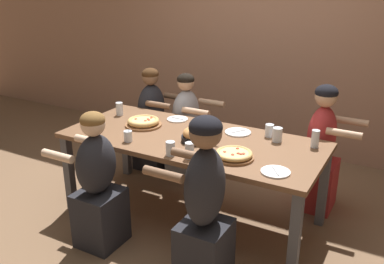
{
  "coord_description": "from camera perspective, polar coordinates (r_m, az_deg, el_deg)",
  "views": [
    {
      "loc": [
        1.6,
        -2.88,
        2.03
      ],
      "look_at": [
        0.0,
        0.0,
        0.79
      ],
      "focal_mm": 40.0,
      "sensor_mm": 36.0,
      "label": 1
    }
  ],
  "objects": [
    {
      "name": "ground_plane",
      "position": [
        3.87,
        0.0,
        -11.06
      ],
      "size": [
        18.0,
        18.0,
        0.0
      ],
      "primitive_type": "plane",
      "color": "brown",
      "rests_on": "ground"
    },
    {
      "name": "restaurant_back_panel",
      "position": [
        5.02,
        10.72,
        15.34
      ],
      "size": [
        10.0,
        0.06,
        3.2
      ],
      "primitive_type": "cube",
      "color": "#9E7056",
      "rests_on": "ground"
    },
    {
      "name": "dining_table",
      "position": [
        3.56,
        0.0,
        -1.86
      ],
      "size": [
        2.16,
        0.95,
        0.74
      ],
      "color": "brown",
      "rests_on": "ground"
    },
    {
      "name": "pizza_board_main",
      "position": [
        3.15,
        5.61,
        -3.04
      ],
      "size": [
        0.3,
        0.3,
        0.05
      ],
      "color": "brown",
      "rests_on": "dining_table"
    },
    {
      "name": "pizza_board_second",
      "position": [
        3.82,
        -6.49,
        1.31
      ],
      "size": [
        0.33,
        0.33,
        0.06
      ],
      "color": "brown",
      "rests_on": "dining_table"
    },
    {
      "name": "skillet_bowl",
      "position": [
        3.43,
        0.42,
        -0.44
      ],
      "size": [
        0.32,
        0.22,
        0.13
      ],
      "color": "black",
      "rests_on": "dining_table"
    },
    {
      "name": "empty_plate_a",
      "position": [
        2.98,
        11.07,
        -5.23
      ],
      "size": [
        0.2,
        0.2,
        0.02
      ],
      "color": "white",
      "rests_on": "dining_table"
    },
    {
      "name": "empty_plate_b",
      "position": [
        3.66,
        6.14,
        -0.03
      ],
      "size": [
        0.22,
        0.22,
        0.02
      ],
      "color": "white",
      "rests_on": "dining_table"
    },
    {
      "name": "empty_plate_c",
      "position": [
        3.96,
        -1.96,
        1.72
      ],
      "size": [
        0.19,
        0.19,
        0.02
      ],
      "color": "white",
      "rests_on": "dining_table"
    },
    {
      "name": "cocktail_glass_blue",
      "position": [
        3.48,
        -8.53,
        -0.62
      ],
      "size": [
        0.07,
        0.07,
        0.11
      ],
      "color": "silver",
      "rests_on": "dining_table"
    },
    {
      "name": "drinking_glass_a",
      "position": [
        3.46,
        16.1,
        -1.01
      ],
      "size": [
        0.06,
        0.06,
        0.14
      ],
      "color": "silver",
      "rests_on": "dining_table"
    },
    {
      "name": "drinking_glass_b",
      "position": [
        3.6,
        10.29,
        0.09
      ],
      "size": [
        0.07,
        0.07,
        0.11
      ],
      "color": "silver",
      "rests_on": "dining_table"
    },
    {
      "name": "drinking_glass_c",
      "position": [
        3.51,
        11.3,
        -0.35
      ],
      "size": [
        0.08,
        0.08,
        0.12
      ],
      "color": "silver",
      "rests_on": "dining_table"
    },
    {
      "name": "drinking_glass_d",
      "position": [
        4.14,
        -9.65,
        2.95
      ],
      "size": [
        0.07,
        0.07,
        0.12
      ],
      "color": "silver",
      "rests_on": "dining_table"
    },
    {
      "name": "drinking_glass_e",
      "position": [
        3.13,
        -0.33,
        -2.61
      ],
      "size": [
        0.07,
        0.07,
        0.12
      ],
      "color": "silver",
      "rests_on": "dining_table"
    },
    {
      "name": "drinking_glass_f",
      "position": [
        3.1,
        1.77,
        -3.09
      ],
      "size": [
        0.07,
        0.07,
        0.1
      ],
      "color": "silver",
      "rests_on": "dining_table"
    },
    {
      "name": "drinking_glass_g",
      "position": [
        3.18,
        -2.9,
        -2.21
      ],
      "size": [
        0.07,
        0.07,
        0.11
      ],
      "color": "silver",
      "rests_on": "dining_table"
    },
    {
      "name": "diner_far_left",
      "position": [
        4.61,
        -5.32,
        1.07
      ],
      "size": [
        0.51,
        0.4,
        1.11
      ],
      "rotation": [
        0.0,
        0.0,
        -1.57
      ],
      "color": "#232328",
      "rests_on": "ground"
    },
    {
      "name": "diner_near_midright",
      "position": [
        2.86,
        1.64,
        -10.2
      ],
      "size": [
        0.51,
        0.4,
        1.21
      ],
      "rotation": [
        0.0,
        0.0,
        1.57
      ],
      "color": "#232328",
      "rests_on": "ground"
    },
    {
      "name": "diner_near_midleft",
      "position": [
        3.36,
        -12.45,
        -7.14
      ],
      "size": [
        0.51,
        0.4,
        1.1
      ],
      "rotation": [
        0.0,
        0.0,
        1.57
      ],
      "color": "#232328",
      "rests_on": "ground"
    },
    {
      "name": "diner_far_midleft",
      "position": [
        4.4,
        -0.77,
        0.12
      ],
      "size": [
        0.51,
        0.4,
        1.1
      ],
      "rotation": [
        0.0,
        0.0,
        -1.57
      ],
      "color": "#99999E",
      "rests_on": "ground"
    },
    {
      "name": "diner_far_right",
      "position": [
        3.94,
        16.71,
        -2.77
      ],
      "size": [
        0.51,
        0.4,
        1.15
      ],
      "rotation": [
        0.0,
        0.0,
        -1.57
      ],
      "color": "#B22D2D",
      "rests_on": "ground"
    }
  ]
}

